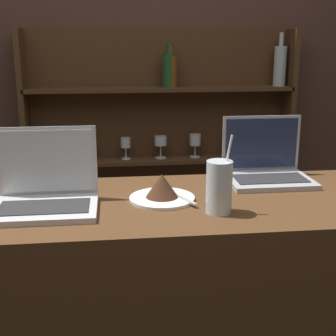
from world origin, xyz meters
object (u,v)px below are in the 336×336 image
Objects in this scene: laptop_far at (266,167)px; cake_plate at (162,190)px; laptop_near at (46,191)px; water_glass at (219,187)px.

laptop_far is 0.44m from cake_plate.
laptop_near reaches higher than water_glass.
cake_plate is (-0.40, -0.18, -0.02)m from laptop_far.
laptop_far is at bearing 51.81° from water_glass.
laptop_far is 1.27× the size of water_glass.
water_glass is at bearing -40.92° from cake_plate.
laptop_near is 0.53m from water_glass.
cake_plate is at bearing -155.74° from laptop_far.
laptop_near is 1.33× the size of water_glass.
laptop_far is (0.76, 0.21, -0.00)m from laptop_near.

